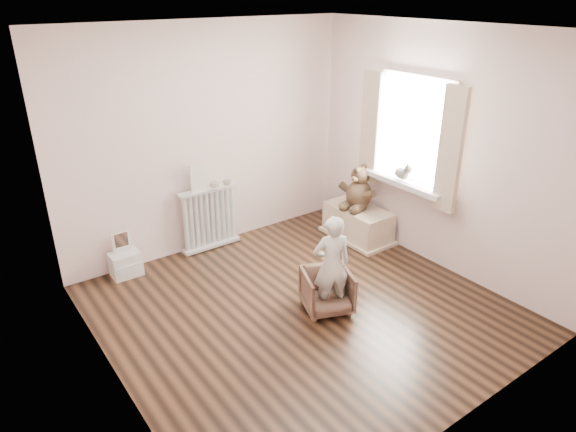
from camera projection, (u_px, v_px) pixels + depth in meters
floor at (302, 309)px, 5.05m from camera, size 3.60×3.60×0.01m
ceiling at (306, 29)px, 3.99m from camera, size 3.60×3.60×0.01m
back_wall at (208, 140)px, 5.85m from camera, size 3.60×0.02×2.60m
front_wall at (481, 269)px, 3.19m from camera, size 3.60×0.02×2.60m
left_wall at (99, 240)px, 3.56m from camera, size 0.02×3.60×2.60m
right_wall at (437, 150)px, 5.48m from camera, size 0.02×3.60×2.60m
window at (415, 131)px, 5.62m from camera, size 0.03×0.90×1.10m
window_sill at (404, 182)px, 5.81m from camera, size 0.22×1.10×0.06m
curtain_left at (450, 151)px, 5.17m from camera, size 0.06×0.26×1.30m
curtain_right at (370, 127)px, 6.01m from camera, size 0.06×0.26×1.30m
radiator at (210, 218)px, 6.08m from camera, size 0.73×0.14×0.76m
paper_doll at (198, 178)px, 5.80m from camera, size 0.19×0.02×0.32m
tin_a at (215, 185)px, 5.96m from camera, size 0.10×0.10×0.06m
tin_b at (227, 182)px, 6.05m from camera, size 0.09×0.09×0.05m
toy_vanity at (124, 253)px, 5.53m from camera, size 0.32×0.23×0.50m
armchair at (327, 291)px, 4.96m from camera, size 0.59×0.59×0.42m
child at (332, 265)px, 4.80m from camera, size 0.43×0.36×1.00m
toy_bench at (358, 223)px, 6.41m from camera, size 0.45×0.85×0.40m
teddy_bear at (359, 187)px, 6.24m from camera, size 0.50×0.42×0.54m
plush_cat at (403, 171)px, 5.77m from camera, size 0.23×0.28×0.21m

